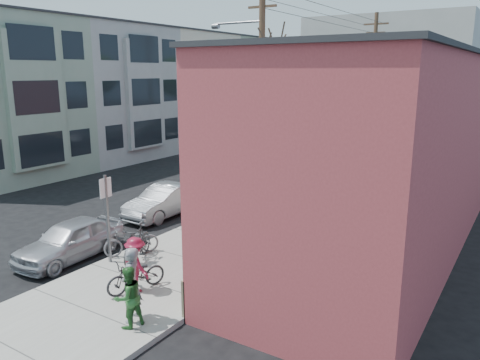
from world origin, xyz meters
The scene contains 27 objects.
ground centered at (0.00, 0.00, 0.00)m, with size 120.00×120.00×0.00m, color black.
sidewalk centered at (4.25, 11.00, 0.07)m, with size 4.50×58.00×0.15m, color gray.
cafe_building centered at (8.99, 4.99, 3.30)m, with size 6.60×20.20×6.61m.
apartment_row centered at (-11.85, 14.00, 4.50)m, with size 6.30×32.00×9.00m.
end_cap_building centered at (-2.00, 42.00, 6.00)m, with size 18.00×8.00×12.00m, color #A1A19C.
sign_post centered at (2.35, -3.55, 1.83)m, with size 0.07×0.45×2.80m.
parking_meter_near centered at (2.25, 0.46, 0.98)m, with size 0.14×0.14×1.24m.
parking_meter_far centered at (2.25, 9.82, 0.98)m, with size 0.14×0.14×1.24m.
utility_pole_near centered at (2.39, 5.71, 5.41)m, with size 3.57×0.28×10.00m.
utility_pole_far centered at (2.45, 22.25, 5.34)m, with size 1.80×0.28×10.00m.
tree_bare centered at (2.80, 5.75, 3.28)m, with size 0.24×0.24×6.27m.
tree_leafy_mid centered at (2.80, 16.71, 5.73)m, with size 3.48×3.48×7.35m.
tree_leafy_far centered at (2.80, 26.95, 5.39)m, with size 4.19×4.19×7.34m.
patio_chair_a centered at (6.05, -2.66, 0.59)m, with size 0.50×0.50×0.88m, color #113C2A, non-canonical shape.
patio_chair_b centered at (5.89, -2.79, 0.59)m, with size 0.50×0.50×0.88m, color #113C2A, non-canonical shape.
patron_grey centered at (5.51, -5.72, 1.07)m, with size 0.67×0.44×1.84m, color slate.
patron_green centered at (5.66, -5.97, 0.89)m, with size 0.72×0.56×1.49m, color #296528.
cyclist centered at (4.49, -4.55, 0.92)m, with size 0.99×0.57×1.53m, color maroon.
cyclist_bike centered at (4.49, -4.55, 0.60)m, with size 0.60×1.72×0.90m, color black.
parked_bike_a centered at (3.04, -3.03, 0.74)m, with size 0.56×1.97×1.18m, color black.
parked_bike_b centered at (2.50, -2.76, 0.62)m, with size 0.62×1.78×0.93m, color slate.
car_0 centered at (0.80, -3.81, 0.65)m, with size 1.54×3.82×1.30m, color #B1B2B9.
car_1 centered at (0.27, 1.42, 0.66)m, with size 1.40×4.01×1.32m, color gray.
car_2 centered at (0.80, 7.66, 0.73)m, with size 2.05×5.03×1.46m, color black.
car_3 centered at (0.80, 13.57, 0.80)m, with size 2.66×5.77×1.60m, color #A1A4A9.
car_4 centered at (0.49, 18.98, 0.67)m, with size 1.42×4.06×1.34m, color #999DA0.
bus centered at (-2.61, 24.73, 1.69)m, with size 2.84×12.15×3.38m, color silver.
Camera 1 is at (13.18, -12.96, 5.99)m, focal length 35.00 mm.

